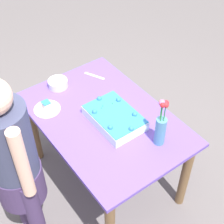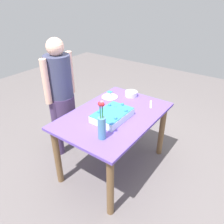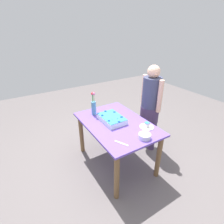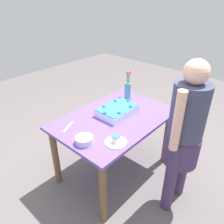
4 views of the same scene
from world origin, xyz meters
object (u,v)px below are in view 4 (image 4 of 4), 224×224
flower_vase (128,89)px  person_standing (185,131)px  serving_plate_with_slice (116,141)px  fruit_bowl (84,140)px  sheet_cake (117,110)px  cake_knife (68,127)px

flower_vase → person_standing: size_ratio=0.25×
serving_plate_with_slice → person_standing: 0.60m
serving_plate_with_slice → fruit_bowl: serving_plate_with_slice is taller
fruit_bowl → serving_plate_with_slice: bearing=-47.5°
flower_vase → person_standing: 0.95m
sheet_cake → serving_plate_with_slice: size_ratio=2.13×
cake_knife → person_standing: size_ratio=0.12×
sheet_cake → cake_knife: 0.56m
fruit_bowl → sheet_cake: bearing=12.2°
fruit_bowl → person_standing: person_standing is taller
fruit_bowl → cake_knife: bearing=78.7°
sheet_cake → fruit_bowl: sheet_cake is taller
sheet_cake → cake_knife: sheet_cake is taller
fruit_bowl → person_standing: size_ratio=0.10×
flower_vase → person_standing: person_standing is taller
flower_vase → fruit_bowl: flower_vase is taller
flower_vase → sheet_cake: bearing=-159.5°
sheet_cake → flower_vase: bearing=20.5°
fruit_bowl → flower_vase: bearing=15.3°
serving_plate_with_slice → flower_vase: size_ratio=0.53×
serving_plate_with_slice → person_standing: bearing=-46.7°
sheet_cake → person_standing: (0.01, -0.77, 0.07)m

